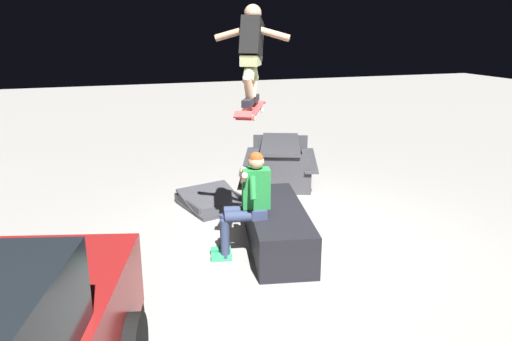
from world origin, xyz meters
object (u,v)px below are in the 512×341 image
at_px(picnic_table_back, 280,156).
at_px(skateboard, 251,110).
at_px(kicker_ramp, 214,203).
at_px(skater_airborne, 252,50).
at_px(ledge_box_main, 277,227).
at_px(person_sitting_on_ledge, 247,199).

bearing_deg(picnic_table_back, skateboard, 152.38).
relative_size(skateboard, kicker_ramp, 0.82).
height_order(skateboard, kicker_ramp, skateboard).
distance_m(skateboard, picnic_table_back, 3.45).
relative_size(skateboard, skater_airborne, 0.89).
height_order(skater_airborne, picnic_table_back, skater_airborne).
height_order(ledge_box_main, person_sitting_on_ledge, person_sitting_on_ledge).
bearing_deg(ledge_box_main, picnic_table_back, -21.86).
relative_size(ledge_box_main, kicker_ramp, 1.68).
bearing_deg(picnic_table_back, skater_airborne, 152.39).
bearing_deg(skater_airborne, ledge_box_main, -73.56).
bearing_deg(picnic_table_back, person_sitting_on_ledge, 151.59).
xyz_separation_m(person_sitting_on_ledge, skateboard, (0.01, -0.05, 1.11)).
bearing_deg(person_sitting_on_ledge, ledge_box_main, -69.98).
xyz_separation_m(skateboard, picnic_table_back, (2.80, -1.46, -1.39)).
height_order(ledge_box_main, skateboard, skateboard).
relative_size(ledge_box_main, person_sitting_on_ledge, 1.47).
distance_m(kicker_ramp, picnic_table_back, 1.84).
bearing_deg(kicker_ramp, picnic_table_back, -57.69).
xyz_separation_m(ledge_box_main, skateboard, (-0.16, 0.41, 1.62)).
distance_m(skater_airborne, picnic_table_back, 3.73).
height_order(person_sitting_on_ledge, skater_airborne, skater_airborne).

